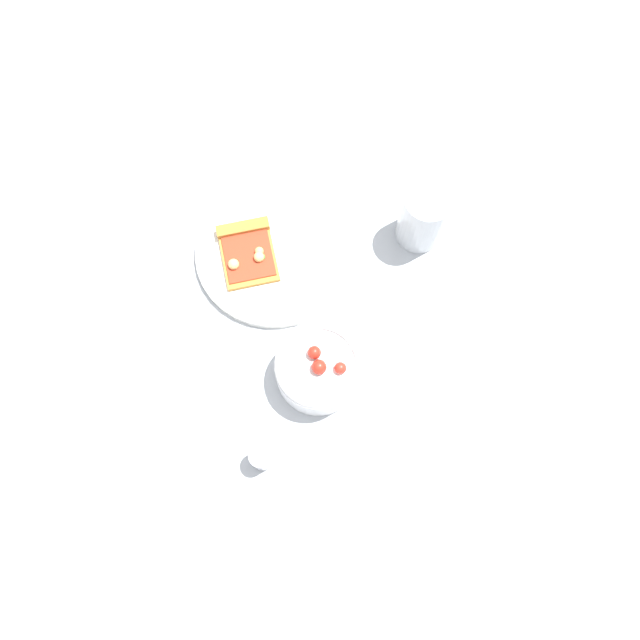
{
  "coord_description": "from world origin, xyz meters",
  "views": [
    {
      "loc": [
        0.06,
        0.42,
        0.95
      ],
      "look_at": [
        -0.03,
        0.13,
        0.03
      ],
      "focal_mm": 34.59,
      "sensor_mm": 36.0,
      "label": 1
    }
  ],
  "objects_px": {
    "pizza_slice_main": "(247,249)",
    "soda_glass": "(423,219)",
    "salad_bowl": "(316,370)",
    "plate": "(275,252)",
    "pepper_shaker": "(261,457)"
  },
  "relations": [
    {
      "from": "pizza_slice_main",
      "to": "soda_glass",
      "type": "distance_m",
      "value": 0.29
    },
    {
      "from": "salad_bowl",
      "to": "pizza_slice_main",
      "type": "bearing_deg",
      "value": -78.67
    },
    {
      "from": "plate",
      "to": "salad_bowl",
      "type": "distance_m",
      "value": 0.22
    },
    {
      "from": "plate",
      "to": "pizza_slice_main",
      "type": "height_order",
      "value": "pizza_slice_main"
    },
    {
      "from": "pepper_shaker",
      "to": "soda_glass",
      "type": "bearing_deg",
      "value": -141.28
    },
    {
      "from": "salad_bowl",
      "to": "pepper_shaker",
      "type": "distance_m",
      "value": 0.15
    },
    {
      "from": "plate",
      "to": "salad_bowl",
      "type": "xyz_separation_m",
      "value": [
        -0.0,
        0.22,
        0.03
      ]
    },
    {
      "from": "salad_bowl",
      "to": "pepper_shaker",
      "type": "relative_size",
      "value": 2.01
    },
    {
      "from": "plate",
      "to": "soda_glass",
      "type": "height_order",
      "value": "soda_glass"
    },
    {
      "from": "salad_bowl",
      "to": "pepper_shaker",
      "type": "xyz_separation_m",
      "value": [
        0.12,
        0.1,
        -0.0
      ]
    },
    {
      "from": "plate",
      "to": "pizza_slice_main",
      "type": "bearing_deg",
      "value": -15.97
    },
    {
      "from": "pizza_slice_main",
      "to": "pepper_shaker",
      "type": "relative_size",
      "value": 1.83
    },
    {
      "from": "plate",
      "to": "soda_glass",
      "type": "distance_m",
      "value": 0.25
    },
    {
      "from": "soda_glass",
      "to": "pepper_shaker",
      "type": "relative_size",
      "value": 1.76
    },
    {
      "from": "soda_glass",
      "to": "pizza_slice_main",
      "type": "bearing_deg",
      "value": -9.58
    }
  ]
}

